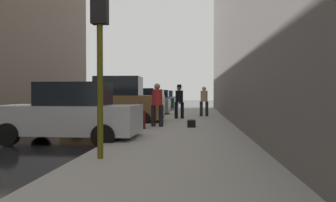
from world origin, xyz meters
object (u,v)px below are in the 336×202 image
object	(u,v)px
traffic_light	(100,29)
fire_hydrant	(155,114)
parked_gray_coupe	(138,103)
pedestrian_in_red_jacket	(157,102)
rolling_suitcase	(141,119)
parked_dark_green_sedan	(150,101)
parked_bronze_suv	(116,103)
pedestrian_in_tan_coat	(204,100)
parked_red_hatchback	(157,100)
parked_silver_sedan	(70,114)
parked_blue_sedan	(163,99)
pedestrian_with_fedora	(179,100)
duffel_bag	(191,123)

from	to	relation	value
traffic_light	fire_hydrant	bearing A→B (deg)	90.31
parked_gray_coupe	pedestrian_in_red_jacket	xyz separation A→B (m)	(2.23, -8.09, 0.26)
pedestrian_in_red_jacket	rolling_suitcase	bearing A→B (deg)	-126.29
rolling_suitcase	parked_dark_green_sedan	bearing A→B (deg)	96.81
parked_bronze_suv	pedestrian_in_tan_coat	bearing A→B (deg)	42.41
traffic_light	parked_red_hatchback	bearing A→B (deg)	94.26
parked_gray_coupe	parked_red_hatchback	xyz separation A→B (m)	(-0.00, 10.37, 0.00)
traffic_light	rolling_suitcase	world-z (taller)	traffic_light
traffic_light	rolling_suitcase	size ratio (longest dim) A/B	3.46
traffic_light	pedestrian_in_tan_coat	world-z (taller)	traffic_light
parked_silver_sedan	rolling_suitcase	world-z (taller)	parked_silver_sedan
parked_blue_sedan	rolling_suitcase	world-z (taller)	parked_blue_sedan
parked_gray_coupe	parked_red_hatchback	size ratio (longest dim) A/B	1.00
parked_gray_coupe	parked_dark_green_sedan	bearing A→B (deg)	90.00
pedestrian_in_tan_coat	rolling_suitcase	size ratio (longest dim) A/B	1.64
parked_bronze_suv	parked_gray_coupe	distance (m)	5.89
pedestrian_with_fedora	pedestrian_in_tan_coat	world-z (taller)	pedestrian_with_fedora
traffic_light	duffel_bag	xyz separation A→B (m)	(1.74, 6.33, -2.47)
parked_red_hatchback	pedestrian_in_red_jacket	distance (m)	18.59
parked_gray_coupe	fire_hydrant	xyz separation A→B (m)	(1.80, -5.43, -0.35)
parked_blue_sedan	rolling_suitcase	distance (m)	25.22
parked_blue_sedan	fire_hydrant	world-z (taller)	parked_blue_sedan
pedestrian_in_tan_coat	duffel_bag	bearing A→B (deg)	-95.82
rolling_suitcase	parked_blue_sedan	bearing A→B (deg)	93.85
rolling_suitcase	duffel_bag	xyz separation A→B (m)	(1.90, 0.61, -0.20)
parked_bronze_suv	traffic_light	xyz separation A→B (m)	(1.85, -8.65, 1.73)
parked_red_hatchback	pedestrian_with_fedora	xyz separation A→B (m)	(2.89, -14.21, 0.29)
rolling_suitcase	duffel_bag	bearing A→B (deg)	17.81
parked_blue_sedan	rolling_suitcase	xyz separation A→B (m)	(1.69, -25.16, -0.36)
fire_hydrant	parked_gray_coupe	bearing A→B (deg)	108.39
parked_silver_sedan	pedestrian_in_tan_coat	size ratio (longest dim) A/B	2.48
duffel_bag	parked_bronze_suv	bearing A→B (deg)	147.12
duffel_bag	pedestrian_in_tan_coat	bearing A→B (deg)	84.18
rolling_suitcase	traffic_light	bearing A→B (deg)	-88.40
pedestrian_with_fedora	duffel_bag	world-z (taller)	pedestrian_with_fedora
pedestrian_with_fedora	duffel_bag	xyz separation A→B (m)	(0.71, -4.37, -0.85)
parked_blue_sedan	pedestrian_in_tan_coat	distance (m)	18.85
fire_hydrant	pedestrian_with_fedora	xyz separation A→B (m)	(1.08, 1.59, 0.64)
parked_bronze_suv	pedestrian_in_red_jacket	world-z (taller)	parked_bronze_suv
fire_hydrant	rolling_suitcase	world-z (taller)	rolling_suitcase
traffic_light	duffel_bag	bearing A→B (deg)	74.62
duffel_bag	parked_silver_sedan	bearing A→B (deg)	-137.86
parked_bronze_suv	pedestrian_in_red_jacket	bearing A→B (deg)	-44.60
traffic_light	parked_gray_coupe	bearing A→B (deg)	97.27
parked_blue_sedan	traffic_light	bearing A→B (deg)	-86.57
pedestrian_in_tan_coat	parked_silver_sedan	bearing A→B (deg)	-114.12
parked_gray_coupe	rolling_suitcase	size ratio (longest dim) A/B	4.05
parked_dark_green_sedan	rolling_suitcase	bearing A→B (deg)	-83.19
parked_bronze_suv	traffic_light	distance (m)	9.02
pedestrian_in_red_jacket	rolling_suitcase	distance (m)	1.10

